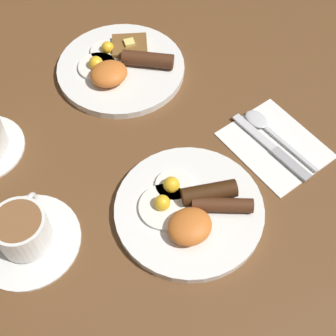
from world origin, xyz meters
The scene contains 7 objects.
ground_plane centered at (0.00, 0.00, 0.00)m, with size 3.00×3.00×0.00m, color brown.
breakfast_plate_near centered at (0.00, 0.00, 0.01)m, with size 0.24×0.24×0.05m.
breakfast_plate_far centered at (0.06, 0.34, 0.01)m, with size 0.26×0.26×0.05m.
teacup_near centered at (-0.24, 0.09, 0.03)m, with size 0.17×0.17×0.07m.
napkin centered at (0.21, 0.03, 0.00)m, with size 0.14×0.17×0.01m, color white.
knife centered at (0.20, 0.02, 0.01)m, with size 0.04×0.18×0.01m.
spoon centered at (0.21, 0.08, 0.01)m, with size 0.04×0.17×0.01m.
Camera 1 is at (-0.22, -0.30, 0.67)m, focal length 50.00 mm.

